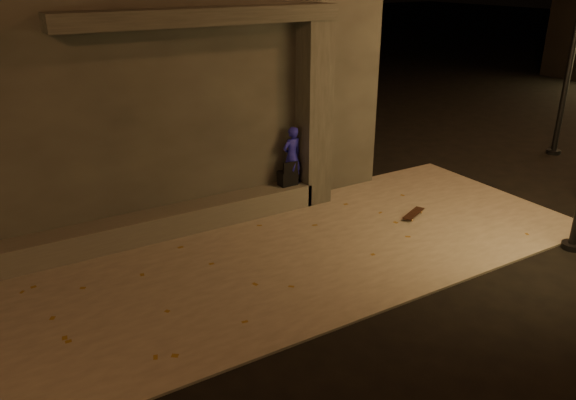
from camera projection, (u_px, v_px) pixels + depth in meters
ground at (358, 312)px, 7.95m from camera, size 120.00×120.00×0.00m
sidewalk at (286, 254)px, 9.52m from camera, size 11.00×4.40×0.04m
building at (133, 68)px, 11.61m from camera, size 9.00×5.10×5.22m
ledge at (164, 223)px, 10.10m from camera, size 6.00×0.55×0.45m
column at (314, 115)px, 11.03m from camera, size 0.55×0.55×3.60m
canopy at (203, 16)px, 9.27m from camera, size 5.00×0.70×0.28m
skateboarder at (292, 156)px, 11.08m from camera, size 0.47×0.34×1.18m
backpack at (288, 177)px, 11.19m from camera, size 0.37×0.24×0.51m
skateboard at (414, 213)px, 10.89m from camera, size 0.70×0.44×0.08m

